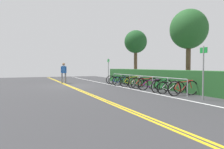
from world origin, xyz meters
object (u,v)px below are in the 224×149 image
Objects in this scene: bicycle_3 at (132,81)px; sign_post_far at (203,68)px; bicycle_8 at (171,88)px; bicycle_4 at (137,82)px; bicycle_6 at (151,85)px; bike_rack at (140,79)px; bicycle_5 at (144,83)px; bicycle_7 at (162,86)px; sign_post_near at (108,68)px; tree_mid at (189,30)px; tree_near_left at (136,42)px; bicycle_9 at (183,88)px; bicycle_2 at (123,81)px; pedestrian at (64,71)px; bicycle_0 at (117,80)px; bicycle_1 at (119,81)px.

sign_post_far is at bearing -1.07° from bicycle_3.
bicycle_3 is 4.21m from bicycle_8.
bicycle_4 reaches higher than bicycle_6.
bike_rack is 4.92× the size of bicycle_5.
bicycle_7 is 0.79× the size of sign_post_near.
tree_mid is (6.17, 3.27, 2.61)m from sign_post_near.
tree_near_left is (-8.94, 3.49, 3.59)m from bicycle_7.
bicycle_9 is at bearing 2.09° from bicycle_4.
bicycle_4 is (-0.43, -0.01, -0.28)m from bike_rack.
sign_post_near is 0.41× the size of tree_mid.
bicycle_2 is at bearing -177.66° from bicycle_8.
tree_mid is at bearing 142.60° from sign_post_far.
bicycle_2 is 6.00m from bicycle_9.
pedestrian is at bearing -136.53° from bicycle_2.
bicycle_7 is 4.77m from tree_mid.
pedestrian is (-6.13, -3.89, 0.39)m from bike_rack.
sign_post_near reaches higher than bicycle_6.
bicycle_6 is at bearing 1.95° from sign_post_near.
bicycle_0 reaches higher than bicycle_1.
bicycle_5 is 5.02m from sign_post_far.
bicycle_2 is at bearing -176.62° from bicycle_6.
bicycle_9 is 11.71m from tree_near_left.
pedestrian reaches higher than bicycle_1.
bicycle_8 is 0.31× the size of tree_near_left.
tree_mid reaches higher than bicycle_9.
bicycle_5 is 3.48m from bicycle_9.
bicycle_6 is 0.78× the size of sign_post_near.
bicycle_3 is at bearing -178.79° from bicycle_9.
bicycle_9 is (6.78, 0.24, 0.05)m from bicycle_1.
bicycle_7 is 0.97× the size of bicycle_9.
bicycle_1 is 3.31m from bicycle_5.
bike_rack is 4.64m from tree_mid.
bicycle_3 is 1.01× the size of pedestrian.
bicycle_8 is (6.82, 0.01, -0.03)m from bicycle_0.
pedestrian reaches higher than bicycle_9.
bicycle_2 reaches higher than bicycle_7.
sign_post_near is (-8.09, -0.23, 0.98)m from bicycle_8.
bicycle_1 is at bearing 50.17° from pedestrian.
bicycle_1 is 5.96m from bicycle_8.
bicycle_6 is 0.97m from bicycle_7.
bicycle_1 is 1.04× the size of bicycle_6.
tree_mid is at bearing 53.31° from bicycle_3.
bicycle_1 is 8.28m from sign_post_far.
sign_post_far is at bearing -9.06° from bicycle_9.
bicycle_1 is 1.03× the size of bicycle_2.
bicycle_3 is (1.75, 0.14, 0.05)m from bicycle_1.
bike_rack is 8.36m from tree_near_left.
bicycle_2 is 0.79× the size of sign_post_near.
tree_near_left is at bearing 156.05° from bicycle_6.
bicycle_4 is 4.96m from tree_mid.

